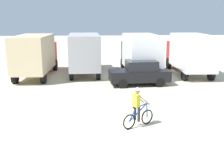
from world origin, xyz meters
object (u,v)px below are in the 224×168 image
at_px(box_truck_avon_van, 140,53).
at_px(box_truck_white_box, 190,52).
at_px(sedan_parked, 140,73).
at_px(box_truck_grey_hauler, 84,52).
at_px(cyclist_orange_shirt, 138,109).
at_px(box_truck_tan_camper, 35,54).

height_order(box_truck_avon_van, box_truck_white_box, same).
bearing_deg(sedan_parked, box_truck_avon_van, 80.96).
xyz_separation_m(box_truck_white_box, sedan_parked, (-4.70, -3.40, -0.99)).
distance_m(box_truck_grey_hauler, box_truck_avon_van, 4.62).
bearing_deg(cyclist_orange_shirt, box_truck_white_box, 61.44).
bearing_deg(box_truck_tan_camper, box_truck_white_box, 0.80).
relative_size(sedan_parked, cyclist_orange_shirt, 2.37).
height_order(box_truck_grey_hauler, cyclist_orange_shirt, box_truck_grey_hauler).
distance_m(sedan_parked, cyclist_orange_shirt, 7.79).
xyz_separation_m(box_truck_tan_camper, cyclist_orange_shirt, (6.53, -10.90, -1.03)).
xyz_separation_m(sedan_parked, cyclist_orange_shirt, (-1.33, -7.68, -0.04)).
height_order(box_truck_grey_hauler, sedan_parked, box_truck_grey_hauler).
relative_size(box_truck_tan_camper, box_truck_white_box, 1.01).
bearing_deg(box_truck_avon_van, box_truck_grey_hauler, 170.62).
height_order(box_truck_grey_hauler, box_truck_avon_van, same).
bearing_deg(box_truck_white_box, cyclist_orange_shirt, -118.56).
distance_m(box_truck_grey_hauler, cyclist_orange_shirt, 12.19).
distance_m(box_truck_white_box, cyclist_orange_shirt, 12.65).
height_order(box_truck_grey_hauler, box_truck_white_box, same).
relative_size(box_truck_grey_hauler, sedan_parked, 1.59).
xyz_separation_m(box_truck_grey_hauler, cyclist_orange_shirt, (2.69, -11.85, -1.03)).
distance_m(box_truck_avon_van, box_truck_white_box, 4.16).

